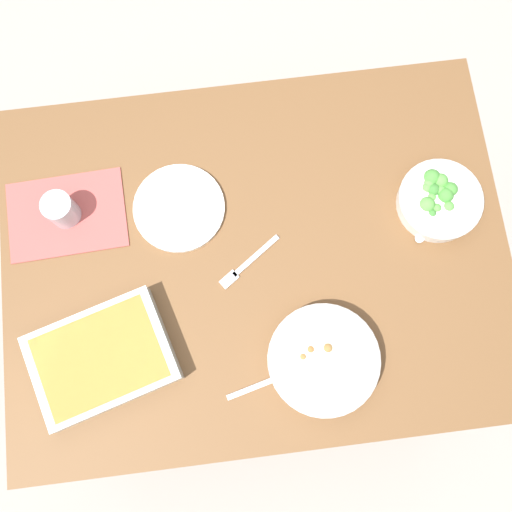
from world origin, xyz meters
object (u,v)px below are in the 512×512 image
spoon_by_stew (274,379)px  fork_on_table (246,265)px  baking_dish (102,358)px  side_plate (179,208)px  drink_cup (62,210)px  stew_bowl (323,360)px  broccoli_bowl (439,200)px  spoon_by_broccoli (428,219)px

spoon_by_stew → fork_on_table: 0.27m
baking_dish → side_plate: (-0.20, -0.34, -0.03)m
drink_cup → side_plate: size_ratio=0.39×
stew_bowl → spoon_by_stew: (0.11, 0.03, -0.03)m
drink_cup → broccoli_bowl: bearing=174.7°
stew_bowl → spoon_by_broccoli: 0.43m
drink_cup → spoon_by_broccoli: (-0.86, 0.12, -0.03)m
stew_bowl → baking_dish: size_ratio=0.72×
drink_cup → fork_on_table: 0.45m
baking_dish → drink_cup: size_ratio=4.11×
drink_cup → spoon_by_stew: (-0.44, 0.44, -0.03)m
broccoli_bowl → baking_dish: 0.86m
baking_dish → spoon_by_stew: size_ratio=2.00×
broccoli_bowl → drink_cup: 0.89m
baking_dish → spoon_by_broccoli: 0.82m
drink_cup → fork_on_table: (-0.41, 0.18, -0.04)m
side_plate → broccoli_bowl: bearing=174.0°
broccoli_bowl → spoon_by_broccoli: 0.05m
side_plate → spoon_by_broccoli: side_plate is taller
side_plate → spoon_by_stew: size_ratio=1.26×
spoon_by_broccoli → side_plate: bearing=-9.7°
spoon_by_stew → fork_on_table: spoon_by_stew is taller
drink_cup → spoon_by_broccoli: 0.87m
fork_on_table → spoon_by_stew: bearing=96.8°
stew_bowl → fork_on_table: bearing=-59.1°
drink_cup → side_plate: (-0.27, 0.02, -0.03)m
broccoli_bowl → baking_dish: (0.81, 0.27, 0.00)m
broccoli_bowl → drink_cup: bearing=-5.3°
side_plate → spoon_by_stew: (-0.17, 0.43, -0.00)m
stew_bowl → drink_cup: drink_cup is taller
fork_on_table → side_plate: bearing=-48.0°
baking_dish → fork_on_table: bearing=-152.6°
spoon_by_broccoli → fork_on_table: size_ratio=0.98×
stew_bowl → spoon_by_broccoli: bearing=-135.4°
stew_bowl → spoon_by_stew: 0.12m
fork_on_table → baking_dish: bearing=27.4°
spoon_by_stew → fork_on_table: size_ratio=1.12×
stew_bowl → spoon_by_stew: size_ratio=1.43×
broccoli_bowl → stew_bowl: bearing=45.7°
stew_bowl → side_plate: (0.29, -0.40, -0.03)m
drink_cup → side_plate: drink_cup is taller
broccoli_bowl → side_plate: 0.62m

